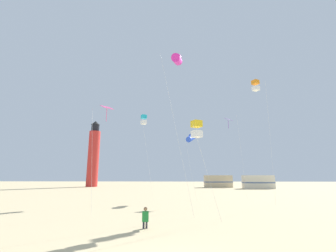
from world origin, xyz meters
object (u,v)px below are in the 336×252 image
Objects in this scene: kite_box_gold at (197,129)px; kite_tube_magenta at (177,59)px; kite_tube_blue at (192,137)px; lighthouse_distant at (94,155)px; kite_flyer_standing at (145,217)px; kite_box_cyan at (144,120)px; kite_diamond_violet at (229,122)px; rv_van_tan at (218,181)px; kite_box_orange at (256,86)px; rv_van_cream at (258,182)px; kite_diamond_rainbow at (106,111)px.

kite_tube_magenta reaches higher than kite_box_gold.
kite_tube_blue is 37.64m from lighthouse_distant.
kite_flyer_standing is 0.12× the size of kite_box_cyan.
kite_tube_blue is (5.91, 1.66, -1.97)m from kite_box_cyan.
kite_tube_magenta is at bearing -66.29° from kite_box_cyan.
kite_tube_magenta is at bearing -118.46° from kite_flyer_standing.
kite_diamond_violet is 1.51× the size of rv_van_tan.
kite_box_gold is at bearing -92.02° from kite_tube_blue.
kite_box_orange reaches higher than kite_diamond_violet.
kite_box_gold is 0.98× the size of rv_van_tan.
lighthouse_distant is at bearing 173.10° from rv_van_tan.
kite_box_orange is 31.80m from rv_van_cream.
kite_diamond_rainbow is 9.77m from kite_box_cyan.
kite_box_cyan reaches higher than kite_flyer_standing.
kite_diamond_rainbow is at bearing -179.18° from kite_tube_magenta.
kite_box_gold is (3.06, 2.37, 5.28)m from kite_flyer_standing.
kite_box_orange is at bearing -17.38° from kite_box_cyan.
kite_diamond_violet reaches higher than kite_tube_blue.
kite_box_cyan is at bearing -89.26° from kite_flyer_standing.
kite_tube_blue is (7.57, 11.16, -0.41)m from kite_diamond_rainbow.
lighthouse_distant reaches higher than kite_tube_blue.
kite_box_cyan is 0.79× the size of kite_box_orange.
kite_diamond_rainbow is at bearing 160.91° from kite_box_gold.
kite_box_cyan is 1.23× the size of kite_tube_blue.
kite_flyer_standing is at bearing -102.50° from kite_tube_blue.
kite_tube_magenta reaches higher than rv_van_cream.
kite_tube_blue is at bearing 55.83° from kite_diamond_rainbow.
kite_flyer_standing is at bearing -108.19° from rv_van_tan.
kite_box_orange reaches higher than kite_box_cyan.
kite_tube_magenta is 41.52m from rv_van_tan.
kite_diamond_rainbow is 7.78m from kite_box_gold.
kite_diamond_rainbow reaches higher than kite_flyer_standing.
kite_flyer_standing is at bearing -142.22° from kite_box_gold.
kite_diamond_violet is 1.21× the size of kite_tube_blue.
kite_diamond_violet is (12.27, 10.70, 1.39)m from kite_diamond_rainbow.
kite_box_orange is 46.29m from lighthouse_distant.
kite_diamond_rainbow is 43.62m from lighthouse_distant.
kite_diamond_rainbow is at bearing -58.78° from kite_flyer_standing.
lighthouse_distant is at bearing 111.21° from kite_diamond_rainbow.
lighthouse_distant is at bearing 167.33° from rv_van_cream.
kite_tube_magenta is at bearing -146.47° from kite_box_orange.
kite_diamond_rainbow is 42.37m from rv_van_tan.
kite_tube_magenta reaches higher than kite_flyer_standing.
rv_van_tan is (11.26, 43.80, 0.78)m from kite_flyer_standing.
kite_box_cyan is at bearing -173.57° from kite_diamond_violet.
kite_diamond_violet is at bearing 110.06° from kite_box_orange.
kite_box_gold is 0.49× the size of kite_tube_magenta.
kite_diamond_rainbow is 1.29× the size of rv_van_cream.
kite_diamond_rainbow is 1.03× the size of kite_tube_blue.
kite_flyer_standing is 0.12× the size of kite_diamond_violet.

